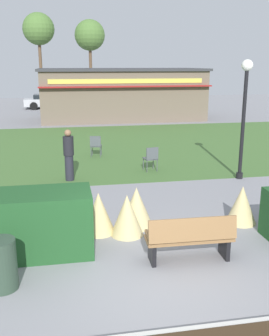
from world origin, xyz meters
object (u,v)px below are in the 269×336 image
object	(u,v)px
person_standing	(69,155)
tree_right_bg	(90,36)
trash_bin	(1,265)
cafe_chair_center	(151,157)
food_kiosk	(122,94)
tree_left_bg	(39,30)
parked_car_center_slot	(113,100)
parked_car_west_slot	(49,101)
cafe_chair_east	(96,144)
park_bench	(190,238)
lamppost_mid	(244,105)

from	to	relation	value
person_standing	tree_right_bg	size ratio (longest dim) A/B	0.22
trash_bin	cafe_chair_center	bearing A→B (deg)	59.03
food_kiosk	tree_left_bg	bearing A→B (deg)	118.96
food_kiosk	parked_car_center_slot	bearing A→B (deg)	87.30
parked_car_west_slot	tree_right_bg	world-z (taller)	tree_right_bg
trash_bin	tree_right_bg	distance (m)	32.74
cafe_chair_east	tree_right_bg	size ratio (longest dim) A/B	0.12
tree_left_bg	tree_right_bg	world-z (taller)	tree_left_bg
cafe_chair_east	person_standing	size ratio (longest dim) A/B	0.53
park_bench	parked_car_center_slot	world-z (taller)	parked_car_center_slot
person_standing	tree_right_bg	bearing A→B (deg)	-166.26
tree_right_bg	food_kiosk	bearing A→B (deg)	-83.52
cafe_chair_east	tree_left_bg	distance (m)	22.89
tree_left_bg	tree_right_bg	size ratio (longest dim) A/B	1.06
cafe_chair_center	tree_right_bg	distance (m)	25.73
tree_left_bg	park_bench	bearing A→B (deg)	-82.46
cafe_chair_east	cafe_chair_center	bearing A→B (deg)	-56.08
lamppost_mid	trash_bin	xyz separation A→B (m)	(-6.87, -5.51, -2.00)
cafe_chair_east	parked_car_west_slot	bearing A→B (deg)	97.17
cafe_chair_east	parked_car_center_slot	size ratio (longest dim) A/B	0.21
trash_bin	parked_car_center_slot	size ratio (longest dim) A/B	0.21
trash_bin	person_standing	xyz separation A→B (m)	(1.26, 6.30, 0.41)
person_standing	trash_bin	bearing A→B (deg)	8.30
lamppost_mid	trash_bin	world-z (taller)	lamppost_mid
parked_car_west_slot	tree_right_bg	size ratio (longest dim) A/B	0.55
parked_car_center_slot	tree_left_bg	size ratio (longest dim) A/B	0.53
tree_left_bg	cafe_chair_center	bearing A→B (deg)	-78.88
parked_car_west_slot	parked_car_center_slot	bearing A→B (deg)	0.03
trash_bin	cafe_chair_center	world-z (taller)	trash_bin
parked_car_west_slot	tree_right_bg	bearing A→B (deg)	43.51
parked_car_west_slot	parked_car_center_slot	xyz separation A→B (m)	(5.50, 0.00, 0.00)
tree_left_bg	lamppost_mid	bearing A→B (deg)	-73.75
cafe_chair_east	person_standing	world-z (taller)	person_standing
lamppost_mid	tree_right_bg	xyz separation A→B (m)	(-2.96, 26.48, 3.77)
cafe_chair_center	tree_left_bg	bearing A→B (deg)	101.12
lamppost_mid	food_kiosk	bearing A→B (deg)	96.31
cafe_chair_east	parked_car_west_slot	xyz separation A→B (m)	(-2.37, 18.82, 0.12)
person_standing	parked_car_west_slot	bearing A→B (deg)	-157.19
tree_right_bg	trash_bin	bearing A→B (deg)	-96.95
parked_car_west_slot	tree_left_bg	world-z (taller)	tree_left_bg
parked_car_west_slot	parked_car_center_slot	world-z (taller)	same
cafe_chair_east	cafe_chair_center	size ratio (longest dim) A/B	1.00
trash_bin	tree_left_bg	bearing A→B (deg)	91.21
cafe_chair_center	lamppost_mid	bearing A→B (deg)	-27.02
tree_right_bg	park_bench	bearing A→B (deg)	-90.85
lamppost_mid	cafe_chair_center	distance (m)	3.61
food_kiosk	tree_right_bg	size ratio (longest dim) A/B	1.45
cafe_chair_east	parked_car_center_slot	distance (m)	19.09
food_kiosk	cafe_chair_center	distance (m)	13.98
trash_bin	parked_car_west_slot	distance (m)	28.32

